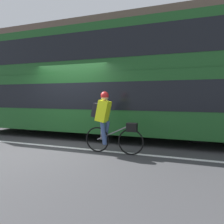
# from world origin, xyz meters

# --- Properties ---
(ground_plane) EXTENTS (80.00, 80.00, 0.00)m
(ground_plane) POSITION_xyz_m (0.00, 0.00, 0.00)
(ground_plane) COLOR #38383A
(road_center_line) EXTENTS (50.00, 0.14, 0.01)m
(road_center_line) POSITION_xyz_m (0.00, 0.10, 0.00)
(road_center_line) COLOR silver
(road_center_line) RESTS_ON ground_plane
(sidewalk_curb) EXTENTS (60.00, 2.02, 0.14)m
(sidewalk_curb) POSITION_xyz_m (0.00, 5.28, 0.07)
(sidewalk_curb) COLOR gray
(sidewalk_curb) RESTS_ON ground_plane
(building_facade) EXTENTS (60.00, 0.30, 6.11)m
(building_facade) POSITION_xyz_m (0.00, 6.44, 3.05)
(building_facade) COLOR brown
(building_facade) RESTS_ON ground_plane
(bus) EXTENTS (10.22, 2.51, 3.74)m
(bus) POSITION_xyz_m (0.66, 2.12, 2.08)
(bus) COLOR black
(bus) RESTS_ON ground_plane
(cyclist_on_bike) EXTENTS (1.58, 0.32, 1.60)m
(cyclist_on_bike) POSITION_xyz_m (1.65, -0.03, 0.86)
(cyclist_on_bike) COLOR black
(cyclist_on_bike) RESTS_ON ground_plane
(trash_bin) EXTENTS (0.45, 0.45, 1.05)m
(trash_bin) POSITION_xyz_m (-0.87, 5.18, 0.67)
(trash_bin) COLOR #262628
(trash_bin) RESTS_ON sidewalk_curb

